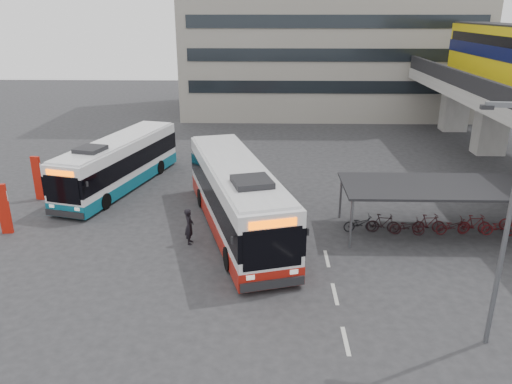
{
  "coord_description": "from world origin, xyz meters",
  "views": [
    {
      "loc": [
        -0.21,
        -20.32,
        10.69
      ],
      "look_at": [
        -0.81,
        3.29,
        2.0
      ],
      "focal_mm": 35.0,
      "sensor_mm": 36.0,
      "label": 1
    }
  ],
  "objects_px": {
    "bus_teal": "(119,164)",
    "bus_main": "(237,197)",
    "pedestrian": "(189,226)",
    "lamp_post": "(506,216)"
  },
  "relations": [
    {
      "from": "bus_main",
      "to": "lamp_post",
      "type": "bearing_deg",
      "value": -61.51
    },
    {
      "from": "bus_main",
      "to": "pedestrian",
      "type": "bearing_deg",
      "value": -158.51
    },
    {
      "from": "bus_main",
      "to": "bus_teal",
      "type": "relative_size",
      "value": 1.13
    },
    {
      "from": "pedestrian",
      "to": "lamp_post",
      "type": "height_order",
      "value": "lamp_post"
    },
    {
      "from": "bus_teal",
      "to": "bus_main",
      "type": "bearing_deg",
      "value": -24.13
    },
    {
      "from": "bus_teal",
      "to": "lamp_post",
      "type": "relative_size",
      "value": 1.41
    },
    {
      "from": "bus_teal",
      "to": "lamp_post",
      "type": "bearing_deg",
      "value": -27.57
    },
    {
      "from": "bus_teal",
      "to": "pedestrian",
      "type": "bearing_deg",
      "value": -40.02
    },
    {
      "from": "bus_teal",
      "to": "lamp_post",
      "type": "height_order",
      "value": "lamp_post"
    },
    {
      "from": "bus_teal",
      "to": "pedestrian",
      "type": "distance_m",
      "value": 9.82
    }
  ]
}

